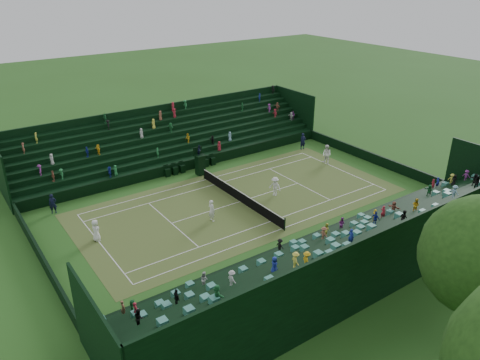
{
  "coord_description": "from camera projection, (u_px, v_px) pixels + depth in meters",
  "views": [
    {
      "loc": [
        28.6,
        -20.0,
        17.76
      ],
      "look_at": [
        0.0,
        0.0,
        2.0
      ],
      "focal_mm": 35.0,
      "sensor_mm": 36.0,
      "label": 1
    }
  ],
  "objects": [
    {
      "name": "ground",
      "position": [
        240.0,
        202.0,
        39.11
      ],
      "size": [
        160.0,
        160.0,
        0.0
      ],
      "primitive_type": "plane",
      "color": "#28571B",
      "rests_on": "ground"
    },
    {
      "name": "court_surface",
      "position": [
        240.0,
        202.0,
        39.11
      ],
      "size": [
        12.97,
        26.77,
        0.01
      ],
      "primitive_type": "cube",
      "color": "#2D6622",
      "rests_on": "ground"
    },
    {
      "name": "perimeter_wall_north",
      "position": [
        369.0,
        156.0,
        47.2
      ],
      "size": [
        17.17,
        0.2,
        1.0
      ],
      "primitive_type": "cube",
      "color": "black",
      "rests_on": "ground"
    },
    {
      "name": "perimeter_wall_south",
      "position": [
        42.0,
        258.0,
        30.61
      ],
      "size": [
        17.17,
        0.2,
        1.0
      ],
      "primitive_type": "cube",
      "color": "black",
      "rests_on": "ground"
    },
    {
      "name": "perimeter_wall_east",
      "position": [
        310.0,
        241.0,
        32.57
      ],
      "size": [
        0.2,
        31.77,
        1.0
      ],
      "primitive_type": "cube",
      "color": "black",
      "rests_on": "ground"
    },
    {
      "name": "perimeter_wall_west",
      "position": [
        190.0,
        165.0,
        45.24
      ],
      "size": [
        0.2,
        31.77,
        1.0
      ],
      "primitive_type": "cube",
      "color": "black",
      "rests_on": "ground"
    },
    {
      "name": "north_grandstand",
      "position": [
        357.0,
        255.0,
        29.01
      ],
      "size": [
        6.6,
        32.0,
        4.9
      ],
      "color": "black",
      "rests_on": "ground"
    },
    {
      "name": "south_grandstand",
      "position": [
        169.0,
        142.0,
        47.93
      ],
      "size": [
        6.6,
        32.0,
        4.9
      ],
      "color": "black",
      "rests_on": "ground"
    },
    {
      "name": "tennis_net",
      "position": [
        240.0,
        196.0,
        38.89
      ],
      "size": [
        11.67,
        0.1,
        1.06
      ],
      "color": "black",
      "rests_on": "ground"
    },
    {
      "name": "umpire_chair",
      "position": [
        200.0,
        162.0,
        43.8
      ],
      "size": [
        0.94,
        0.94,
        2.96
      ],
      "color": "black",
      "rests_on": "ground"
    },
    {
      "name": "courtside_chairs",
      "position": [
        190.0,
        166.0,
        45.08
      ],
      "size": [
        0.5,
        5.48,
        1.09
      ],
      "color": "black",
      "rests_on": "ground"
    },
    {
      "name": "player_near_west",
      "position": [
        96.0,
        230.0,
        33.2
      ],
      "size": [
        0.86,
        0.62,
        1.65
      ],
      "primitive_type": "imported",
      "rotation": [
        0.0,
        0.0,
        3.02
      ],
      "color": "white",
      "rests_on": "ground"
    },
    {
      "name": "player_near_east",
      "position": [
        212.0,
        211.0,
        35.8
      ],
      "size": [
        0.7,
        0.5,
        1.78
      ],
      "primitive_type": "imported",
      "rotation": [
        0.0,
        0.0,
        3.27
      ],
      "color": "white",
      "rests_on": "ground"
    },
    {
      "name": "player_far_west",
      "position": [
        327.0,
        154.0,
        46.46
      ],
      "size": [
        0.99,
        0.81,
        1.93
      ],
      "primitive_type": "imported",
      "rotation": [
        0.0,
        0.0,
        0.08
      ],
      "color": "white",
      "rests_on": "ground"
    },
    {
      "name": "player_far_east",
      "position": [
        275.0,
        186.0,
        39.87
      ],
      "size": [
        1.26,
        0.99,
        1.71
      ],
      "primitive_type": "imported",
      "rotation": [
        0.0,
        0.0,
        0.37
      ],
      "color": "white",
      "rests_on": "ground"
    },
    {
      "name": "line_judge_north",
      "position": [
        303.0,
        141.0,
        50.2
      ],
      "size": [
        0.51,
        0.7,
        1.79
      ],
      "primitive_type": "imported",
      "rotation": [
        0.0,
        0.0,
        1.45
      ],
      "color": "black",
      "rests_on": "ground"
    },
    {
      "name": "line_judge_south",
      "position": [
        53.0,
        204.0,
        36.99
      ],
      "size": [
        0.54,
        0.68,
        1.63
      ],
      "primitive_type": "imported",
      "rotation": [
        0.0,
        0.0,
        1.28
      ],
      "color": "black",
      "rests_on": "ground"
    }
  ]
}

